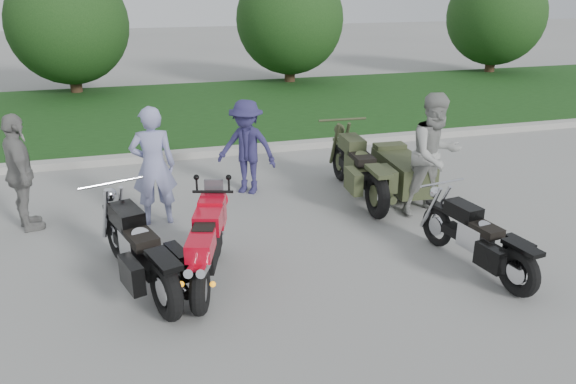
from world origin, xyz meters
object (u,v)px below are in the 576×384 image
object	(u,v)px
cruiser_right	(480,242)
person_grey	(435,155)
person_stripe	(153,166)
person_denim	(247,147)
cruiser_left	(142,254)
person_back	(20,173)
cruiser_sidecar	(385,172)
sportbike_red	(207,244)

from	to	relation	value
cruiser_right	person_grey	size ratio (longest dim) A/B	1.07
cruiser_right	person_stripe	xyz separation A→B (m)	(-3.81, 2.68, 0.50)
cruiser_right	person_denim	bearing A→B (deg)	112.84
cruiser_right	person_denim	distance (m)	4.22
cruiser_left	cruiser_right	distance (m)	4.16
cruiser_left	person_denim	bearing A→B (deg)	39.21
cruiser_left	person_stripe	bearing A→B (deg)	64.25
person_grey	person_back	size ratio (longest dim) A/B	1.10
cruiser_right	person_grey	bearing A→B (deg)	69.75
cruiser_sidecar	person_stripe	xyz separation A→B (m)	(-3.76, -0.00, 0.45)
person_grey	sportbike_red	bearing A→B (deg)	-168.96
cruiser_right	person_stripe	world-z (taller)	person_stripe
cruiser_sidecar	person_grey	xyz separation A→B (m)	(0.42, -0.81, 0.50)
cruiser_left	person_grey	world-z (taller)	person_grey
sportbike_red	person_stripe	xyz separation A→B (m)	(-0.47, 2.07, 0.37)
sportbike_red	cruiser_sidecar	distance (m)	3.89
cruiser_right	person_denim	size ratio (longest dim) A/B	1.26
person_stripe	person_denim	size ratio (longest dim) A/B	1.11
person_grey	person_back	bearing A→B (deg)	161.89
cruiser_left	person_stripe	distance (m)	2.03
cruiser_left	person_denim	distance (m)	3.44
sportbike_red	cruiser_sidecar	world-z (taller)	cruiser_sidecar
person_denim	sportbike_red	bearing A→B (deg)	-76.60
person_denim	person_back	world-z (taller)	person_back
cruiser_left	cruiser_sidecar	world-z (taller)	cruiser_sidecar
person_stripe	person_denim	distance (m)	1.83
person_stripe	person_grey	xyz separation A→B (m)	(4.18, -0.81, 0.06)
sportbike_red	person_stripe	world-z (taller)	person_stripe
cruiser_sidecar	person_stripe	size ratio (longest dim) A/B	1.40
person_grey	person_back	distance (m)	6.14
cruiser_sidecar	person_grey	distance (m)	1.04
cruiser_right	person_denim	world-z (taller)	person_denim
cruiser_right	cruiser_sidecar	bearing A→B (deg)	82.00
cruiser_sidecar	person_back	bearing A→B (deg)	-180.00
cruiser_left	cruiser_sidecar	xyz separation A→B (m)	(4.05, 1.97, -0.01)
cruiser_left	person_denim	xyz separation A→B (m)	(1.88, 2.86, 0.34)
sportbike_red	person_back	xyz separation A→B (m)	(-2.33, 2.37, 0.33)
cruiser_left	cruiser_right	bearing A→B (deg)	-27.30
cruiser_right	person_back	xyz separation A→B (m)	(-5.67, 2.98, 0.47)
cruiser_sidecar	person_stripe	world-z (taller)	person_stripe
person_back	person_denim	bearing A→B (deg)	-97.84
person_denim	person_stripe	bearing A→B (deg)	-116.53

